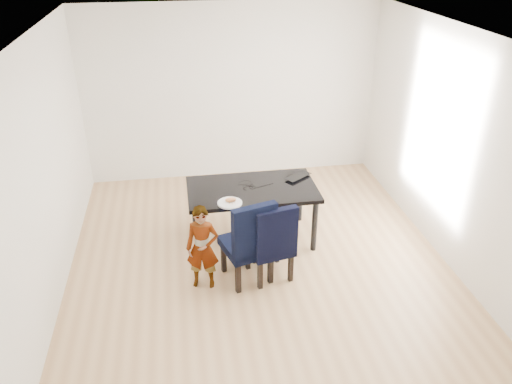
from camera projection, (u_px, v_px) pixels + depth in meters
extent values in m
cube|color=tan|center=(259.00, 261.00, 6.10)|extent=(4.50, 5.00, 0.01)
cube|color=white|center=(259.00, 33.00, 4.82)|extent=(4.50, 5.00, 0.01)
cube|color=white|center=(232.00, 93.00, 7.64)|extent=(4.50, 0.01, 2.70)
cube|color=silver|center=(322.00, 316.00, 3.28)|extent=(4.50, 0.01, 2.70)
cube|color=silver|center=(44.00, 175.00, 5.14)|extent=(0.01, 5.00, 2.70)
cube|color=white|center=(450.00, 147.00, 5.78)|extent=(0.01, 5.00, 2.70)
cube|color=black|center=(252.00, 214.00, 6.36)|extent=(1.60, 0.90, 0.75)
cube|color=black|center=(246.00, 239.00, 5.58)|extent=(0.63, 0.65, 1.05)
cube|color=black|center=(269.00, 239.00, 5.63)|extent=(0.56, 0.58, 0.99)
imported|color=red|center=(203.00, 248.00, 5.47)|extent=(0.41, 0.31, 1.00)
cylinder|color=silver|center=(230.00, 203.00, 5.83)|extent=(0.36, 0.36, 0.02)
ellipsoid|color=#C07844|center=(231.00, 200.00, 5.82)|extent=(0.14, 0.07, 0.05)
imported|color=black|center=(295.00, 175.00, 6.45)|extent=(0.44, 0.40, 0.03)
torus|color=black|center=(249.00, 188.00, 6.18)|extent=(0.18, 0.18, 0.01)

